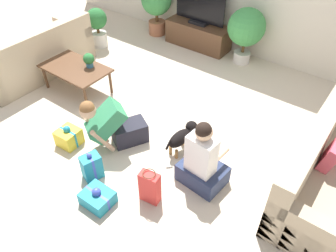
# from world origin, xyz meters

# --- Properties ---
(ground_plane) EXTENTS (16.00, 16.00, 0.00)m
(ground_plane) POSITION_xyz_m (0.00, 0.00, 0.00)
(ground_plane) COLOR beige
(sofa_left) EXTENTS (0.89, 1.97, 0.84)m
(sofa_left) POSITION_xyz_m (-2.40, -0.16, 0.29)
(sofa_left) COLOR tan
(sofa_left) RESTS_ON ground_plane
(sofa_right) EXTENTS (0.89, 1.97, 0.84)m
(sofa_right) POSITION_xyz_m (2.40, 0.18, 0.29)
(sofa_right) COLOR tan
(sofa_right) RESTS_ON ground_plane
(coffee_table) EXTENTS (1.06, 0.64, 0.42)m
(coffee_table) POSITION_xyz_m (-1.42, -0.10, 0.38)
(coffee_table) COLOR brown
(coffee_table) RESTS_ON ground_plane
(tv_console) EXTENTS (1.25, 0.46, 0.46)m
(tv_console) POSITION_xyz_m (-0.72, 2.33, 0.23)
(tv_console) COLOR brown
(tv_console) RESTS_ON ground_plane
(tv) EXTENTS (1.02, 0.20, 0.72)m
(tv) POSITION_xyz_m (-0.72, 2.33, 0.78)
(tv) COLOR black
(tv) RESTS_ON tv_console
(potted_plant_back_right) EXTENTS (0.65, 0.65, 0.99)m
(potted_plant_back_right) POSITION_xyz_m (0.26, 2.28, 0.63)
(potted_plant_back_right) COLOR beige
(potted_plant_back_right) RESTS_ON ground_plane
(potted_plant_corner_left) EXTENTS (0.39, 0.39, 0.75)m
(potted_plant_corner_left) POSITION_xyz_m (-2.25, 1.18, 0.43)
(potted_plant_corner_left) COLOR beige
(potted_plant_corner_left) RESTS_ON ground_plane
(potted_plant_back_left) EXTENTS (0.60, 0.60, 1.01)m
(potted_plant_back_left) POSITION_xyz_m (-1.69, 2.28, 0.64)
(potted_plant_back_left) COLOR #A36042
(potted_plant_back_left) RESTS_ON ground_plane
(person_kneeling) EXTENTS (0.64, 0.81, 0.78)m
(person_kneeling) POSITION_xyz_m (-0.07, -0.67, 0.35)
(person_kneeling) COLOR #23232D
(person_kneeling) RESTS_ON ground_plane
(person_sitting) EXTENTS (0.55, 0.51, 0.92)m
(person_sitting) POSITION_xyz_m (1.17, -0.54, 0.33)
(person_sitting) COLOR #283351
(person_sitting) RESTS_ON ground_plane
(dog) EXTENTS (0.21, 0.59, 0.35)m
(dog) POSITION_xyz_m (0.69, -0.21, 0.23)
(dog) COLOR black
(dog) RESTS_ON ground_plane
(gift_box_a) EXTENTS (0.29, 0.29, 0.30)m
(gift_box_a) POSITION_xyz_m (-0.57, -1.03, 0.12)
(gift_box_a) COLOR yellow
(gift_box_a) RESTS_ON ground_plane
(gift_box_b) EXTENTS (0.23, 0.26, 0.39)m
(gift_box_b) POSITION_xyz_m (0.10, -1.24, 0.17)
(gift_box_b) COLOR teal
(gift_box_b) RESTS_ON ground_plane
(gift_box_c) EXTENTS (0.34, 0.29, 0.24)m
(gift_box_c) POSITION_xyz_m (0.42, -1.47, 0.09)
(gift_box_c) COLOR teal
(gift_box_c) RESTS_ON ground_plane
(gift_bag_a) EXTENTS (0.24, 0.16, 0.44)m
(gift_bag_a) POSITION_xyz_m (0.86, -1.09, 0.21)
(gift_bag_a) COLOR red
(gift_bag_a) RESTS_ON ground_plane
(tabletop_plant) EXTENTS (0.17, 0.17, 0.22)m
(tabletop_plant) POSITION_xyz_m (-1.25, 0.05, 0.55)
(tabletop_plant) COLOR #336B84
(tabletop_plant) RESTS_ON coffee_table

